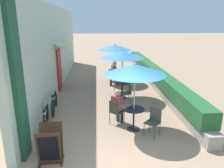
{
  "coord_description": "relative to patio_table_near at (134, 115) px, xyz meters",
  "views": [
    {
      "loc": [
        -0.45,
        -4.65,
        3.47
      ],
      "look_at": [
        0.15,
        3.88,
        1.0
      ],
      "focal_mm": 35.0,
      "sensor_mm": 36.0,
      "label": 1
    }
  ],
  "objects": [
    {
      "name": "patio_umbrella_near",
      "position": [
        0.0,
        0.0,
        1.54
      ],
      "size": [
        1.93,
        1.93,
        2.25
      ],
      "color": "#B7B7BC",
      "rests_on": "ground_plane"
    },
    {
      "name": "seated_patron_far_right",
      "position": [
        -0.05,
        6.53,
        0.18
      ],
      "size": [
        0.43,
        0.36,
        1.25
      ],
      "rotation": [
        0.0,
        0.0,
        10.89
      ],
      "color": "#23232D",
      "rests_on": "ground_plane"
    },
    {
      "name": "seated_patron_near_left",
      "position": [
        -0.48,
        0.49,
        0.18
      ],
      "size": [
        0.51,
        0.51,
        1.25
      ],
      "rotation": [
        0.0,
        0.0,
        5.54
      ],
      "color": "#23232D",
      "rests_on": "ground_plane"
    },
    {
      "name": "coffee_cup_near",
      "position": [
        -0.1,
        0.03,
        0.28
      ],
      "size": [
        0.07,
        0.07,
        0.09
      ],
      "color": "#232328",
      "rests_on": "patio_table_near"
    },
    {
      "name": "patio_table_far",
      "position": [
        -0.16,
        5.85,
        0.0
      ],
      "size": [
        0.7,
        0.7,
        0.74
      ],
      "color": "black",
      "rests_on": "ground_plane"
    },
    {
      "name": "ground_plane",
      "position": [
        -0.72,
        -1.85,
        -0.51
      ],
      "size": [
        120.0,
        120.0,
        0.0
      ],
      "primitive_type": "plane",
      "color": "#9E7F66"
    },
    {
      "name": "cafe_chair_near_right",
      "position": [
        0.56,
        -0.41,
        0.01
      ],
      "size": [
        0.57,
        0.57,
        0.87
      ],
      "rotation": [
        0.0,
        0.0,
        8.68
      ],
      "color": "#384238",
      "rests_on": "ground_plane"
    },
    {
      "name": "bicycle_leaning",
      "position": [
        -2.92,
        0.37,
        -0.16
      ],
      "size": [
        0.3,
        1.68,
        0.74
      ],
      "rotation": [
        0.0,
        0.0,
        0.14
      ],
      "color": "black",
      "rests_on": "ground_plane"
    },
    {
      "name": "bicycle_second",
      "position": [
        -2.89,
        1.76,
        -0.16
      ],
      "size": [
        0.19,
        1.7,
        0.75
      ],
      "rotation": [
        0.0,
        0.0,
        0.08
      ],
      "color": "black",
      "rests_on": "ground_plane"
    },
    {
      "name": "patio_umbrella_far",
      "position": [
        -0.16,
        5.85,
        1.54
      ],
      "size": [
        1.93,
        1.93,
        2.25
      ],
      "color": "#B7B7BC",
      "rests_on": "ground_plane"
    },
    {
      "name": "coffee_cup_mid",
      "position": [
        0.04,
        3.28,
        0.28
      ],
      "size": [
        0.07,
        0.07,
        0.09
      ],
      "color": "#232328",
      "rests_on": "patio_table_mid"
    },
    {
      "name": "cafe_chair_mid_left",
      "position": [
        0.14,
        2.47,
        0.01
      ],
      "size": [
        0.45,
        0.45,
        0.87
      ],
      "rotation": [
        0.0,
        0.0,
        7.98
      ],
      "color": "#384238",
      "rests_on": "ground_plane"
    },
    {
      "name": "cafe_chair_far_left",
      "position": [
        -0.16,
        5.16,
        0.01
      ],
      "size": [
        0.44,
        0.44,
        0.87
      ],
      "rotation": [
        0.0,
        0.0,
        7.75
      ],
      "color": "#384238",
      "rests_on": "ground_plane"
    },
    {
      "name": "cafe_facade_wall",
      "position": [
        -3.26,
        5.24,
        1.58
      ],
      "size": [
        0.98,
        14.47,
        4.2
      ],
      "color": "#B2C1AD",
      "rests_on": "ground_plane"
    },
    {
      "name": "cafe_chair_far_right",
      "position": [
        -0.16,
        6.55,
        0.01
      ],
      "size": [
        0.44,
        0.44,
        0.87
      ],
      "rotation": [
        0.0,
        0.0,
        10.89
      ],
      "color": "#384238",
      "rests_on": "ground_plane"
    },
    {
      "name": "menu_board",
      "position": [
        -2.38,
        -1.57,
        -0.02
      ],
      "size": [
        0.62,
        0.66,
        0.98
      ],
      "rotation": [
        0.0,
        0.0,
        0.05
      ],
      "color": "#422819",
      "rests_on": "ground_plane"
    },
    {
      "name": "planter_hedge",
      "position": [
        2.03,
        5.28,
        0.03
      ],
      "size": [
        0.6,
        13.47,
        1.01
      ],
      "color": "gray",
      "rests_on": "ground_plane"
    },
    {
      "name": "seated_patron_far_left",
      "position": [
        -0.27,
        5.17,
        0.18
      ],
      "size": [
        0.43,
        0.36,
        1.25
      ],
      "rotation": [
        0.0,
        0.0,
        7.75
      ],
      "color": "#23232D",
      "rests_on": "ground_plane"
    },
    {
      "name": "cafe_chair_mid_right",
      "position": [
        -0.19,
        3.82,
        0.01
      ],
      "size": [
        0.45,
        0.45,
        0.87
      ],
      "rotation": [
        0.0,
        0.0,
        11.12
      ],
      "color": "#384238",
      "rests_on": "ground_plane"
    },
    {
      "name": "patio_table_mid",
      "position": [
        -0.02,
        3.14,
        0.0
      ],
      "size": [
        0.7,
        0.7,
        0.74
      ],
      "color": "black",
      "rests_on": "ground_plane"
    },
    {
      "name": "cafe_chair_near_left",
      "position": [
        -0.56,
        0.41,
        0.01
      ],
      "size": [
        0.57,
        0.57,
        0.87
      ],
      "rotation": [
        0.0,
        0.0,
        5.54
      ],
      "color": "#384238",
      "rests_on": "ground_plane"
    },
    {
      "name": "patio_umbrella_mid",
      "position": [
        -0.02,
        3.14,
        1.54
      ],
      "size": [
        1.93,
        1.93,
        2.25
      ],
      "color": "#B7B7BC",
      "rests_on": "ground_plane"
    },
    {
      "name": "patio_table_near",
      "position": [
        0.0,
        0.0,
        0.0
      ],
      "size": [
        0.7,
        0.7,
        0.74
      ],
      "color": "black",
      "rests_on": "ground_plane"
    }
  ]
}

